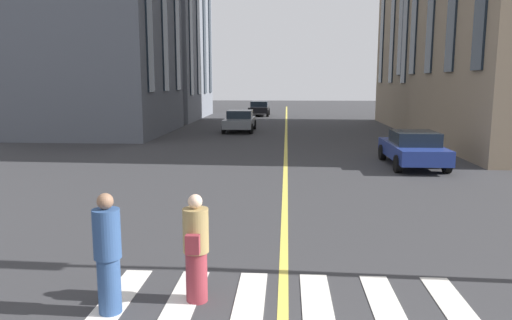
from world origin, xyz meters
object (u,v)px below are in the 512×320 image
at_px(car_grey_oncoming, 240,121).
at_px(pedestrian_near, 196,249).
at_px(car_blue_near, 413,148).
at_px(pedestrian_companion, 108,254).
at_px(car_black_parked_a, 259,108).

distance_m(car_grey_oncoming, pedestrian_near, 25.01).
relative_size(car_grey_oncoming, pedestrian_near, 2.69).
xyz_separation_m(car_blue_near, pedestrian_near, (-12.11, 6.19, 0.12)).
bearing_deg(pedestrian_companion, car_blue_near, -30.31).
xyz_separation_m(car_grey_oncoming, pedestrian_near, (-24.95, -1.76, 0.12)).
bearing_deg(car_blue_near, pedestrian_near, 152.94).
distance_m(car_grey_oncoming, car_black_parked_a, 14.76).
bearing_deg(car_blue_near, pedestrian_companion, 149.69).
xyz_separation_m(car_blue_near, pedestrian_companion, (-12.56, 7.35, 0.17)).
height_order(car_blue_near, car_black_parked_a, same).
height_order(car_black_parked_a, pedestrian_companion, pedestrian_companion).
bearing_deg(pedestrian_near, car_black_parked_a, 1.91).
xyz_separation_m(car_black_parked_a, pedestrian_near, (-39.71, -1.33, 0.12)).
distance_m(car_grey_oncoming, pedestrian_companion, 25.41).
distance_m(car_blue_near, pedestrian_companion, 14.55).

